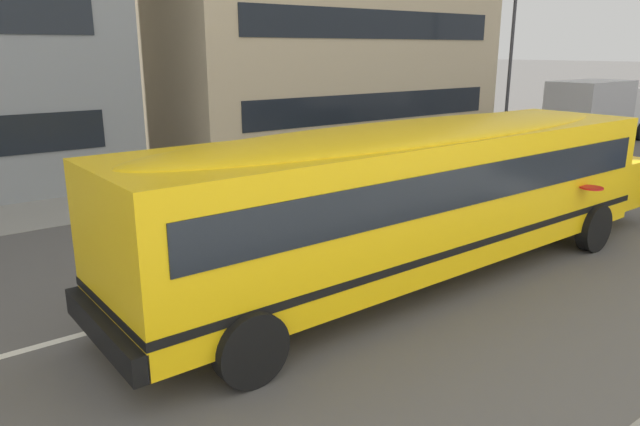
{
  "coord_description": "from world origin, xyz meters",
  "views": [
    {
      "loc": [
        -5.21,
        -8.69,
        4.21
      ],
      "look_at": [
        0.9,
        -0.73,
        1.4
      ],
      "focal_mm": 33.16,
      "sensor_mm": 36.0,
      "label": 1
    }
  ],
  "objects_px": {
    "school_bus": "(423,187)",
    "box_truck": "(598,109)",
    "street_lamp": "(512,46)",
    "parked_car_teal_near_corner": "(457,144)"
  },
  "relations": [
    {
      "from": "box_truck",
      "to": "parked_car_teal_near_corner",
      "type": "bearing_deg",
      "value": 177.76
    },
    {
      "from": "school_bus",
      "to": "box_truck",
      "type": "relative_size",
      "value": 2.16
    },
    {
      "from": "parked_car_teal_near_corner",
      "to": "school_bus",
      "type": "bearing_deg",
      "value": -141.03
    },
    {
      "from": "school_bus",
      "to": "parked_car_teal_near_corner",
      "type": "distance_m",
      "value": 11.28
    },
    {
      "from": "parked_car_teal_near_corner",
      "to": "box_truck",
      "type": "distance_m",
      "value": 9.82
    },
    {
      "from": "school_bus",
      "to": "street_lamp",
      "type": "height_order",
      "value": "street_lamp"
    },
    {
      "from": "box_truck",
      "to": "street_lamp",
      "type": "bearing_deg",
      "value": 156.27
    },
    {
      "from": "box_truck",
      "to": "street_lamp",
      "type": "distance_m",
      "value": 5.54
    },
    {
      "from": "parked_car_teal_near_corner",
      "to": "box_truck",
      "type": "xyz_separation_m",
      "value": [
        9.79,
        0.0,
        0.7
      ]
    },
    {
      "from": "school_bus",
      "to": "box_truck",
      "type": "bearing_deg",
      "value": 19.07
    }
  ]
}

